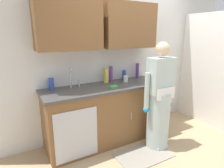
{
  "coord_description": "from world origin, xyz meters",
  "views": [
    {
      "loc": [
        -1.88,
        -1.86,
        1.73
      ],
      "look_at": [
        -0.52,
        0.55,
        1.0
      ],
      "focal_mm": 30.9,
      "sensor_mm": 36.0,
      "label": 1
    }
  ],
  "objects_px": {
    "sink": "(77,91)",
    "bottle_cleaner_spray": "(51,84)",
    "bottle_soap": "(124,75)",
    "bottle_dish_liquid": "(137,70)",
    "bottle_water_short": "(111,74)",
    "bottle_water_tall": "(106,76)",
    "cup_by_sink": "(126,79)",
    "sponge": "(113,87)",
    "person_at_sink": "(159,105)"
  },
  "relations": [
    {
      "from": "bottle_cleaner_spray",
      "to": "bottle_dish_liquid",
      "type": "xyz_separation_m",
      "value": [
        1.55,
        -0.0,
        0.05
      ]
    },
    {
      "from": "bottle_water_tall",
      "to": "cup_by_sink",
      "type": "xyz_separation_m",
      "value": [
        0.31,
        -0.11,
        -0.07
      ]
    },
    {
      "from": "bottle_cleaner_spray",
      "to": "cup_by_sink",
      "type": "xyz_separation_m",
      "value": [
        1.18,
        -0.17,
        -0.03
      ]
    },
    {
      "from": "bottle_cleaner_spray",
      "to": "cup_by_sink",
      "type": "height_order",
      "value": "bottle_cleaner_spray"
    },
    {
      "from": "sink",
      "to": "bottle_cleaner_spray",
      "type": "bearing_deg",
      "value": 144.27
    },
    {
      "from": "bottle_water_short",
      "to": "cup_by_sink",
      "type": "xyz_separation_m",
      "value": [
        0.2,
        -0.14,
        -0.08
      ]
    },
    {
      "from": "bottle_water_short",
      "to": "sponge",
      "type": "distance_m",
      "value": 0.39
    },
    {
      "from": "sink",
      "to": "bottle_soap",
      "type": "distance_m",
      "value": 0.97
    },
    {
      "from": "bottle_cleaner_spray",
      "to": "cup_by_sink",
      "type": "bearing_deg",
      "value": -8.02
    },
    {
      "from": "bottle_water_short",
      "to": "sponge",
      "type": "height_order",
      "value": "bottle_water_short"
    },
    {
      "from": "sink",
      "to": "person_at_sink",
      "type": "xyz_separation_m",
      "value": [
        1.09,
        -0.55,
        -0.23
      ]
    },
    {
      "from": "bottle_cleaner_spray",
      "to": "cup_by_sink",
      "type": "relative_size",
      "value": 1.58
    },
    {
      "from": "cup_by_sink",
      "to": "sponge",
      "type": "bearing_deg",
      "value": -149.74
    },
    {
      "from": "person_at_sink",
      "to": "cup_by_sink",
      "type": "bearing_deg",
      "value": 109.28
    },
    {
      "from": "bottle_water_tall",
      "to": "bottle_soap",
      "type": "xyz_separation_m",
      "value": [
        0.37,
        0.03,
        -0.03
      ]
    },
    {
      "from": "person_at_sink",
      "to": "bottle_water_short",
      "type": "relative_size",
      "value": 6.21
    },
    {
      "from": "bottle_dish_liquid",
      "to": "bottle_water_short",
      "type": "bearing_deg",
      "value": -177.31
    },
    {
      "from": "bottle_water_short",
      "to": "cup_by_sink",
      "type": "height_order",
      "value": "bottle_water_short"
    },
    {
      "from": "person_at_sink",
      "to": "bottle_cleaner_spray",
      "type": "bearing_deg",
      "value": 151.11
    },
    {
      "from": "sink",
      "to": "sponge",
      "type": "distance_m",
      "value": 0.55
    },
    {
      "from": "sink",
      "to": "bottle_dish_liquid",
      "type": "distance_m",
      "value": 1.27
    },
    {
      "from": "sink",
      "to": "bottle_cleaner_spray",
      "type": "xyz_separation_m",
      "value": [
        -0.3,
        0.22,
        0.1
      ]
    },
    {
      "from": "bottle_soap",
      "to": "bottle_water_short",
      "type": "bearing_deg",
      "value": -178.89
    },
    {
      "from": "person_at_sink",
      "to": "bottle_soap",
      "type": "xyz_separation_m",
      "value": [
        -0.14,
        0.74,
        0.33
      ]
    },
    {
      "from": "bottle_dish_liquid",
      "to": "cup_by_sink",
      "type": "distance_m",
      "value": 0.41
    },
    {
      "from": "bottle_cleaner_spray",
      "to": "bottle_dish_liquid",
      "type": "distance_m",
      "value": 1.55
    },
    {
      "from": "cup_by_sink",
      "to": "bottle_water_tall",
      "type": "bearing_deg",
      "value": 159.99
    },
    {
      "from": "person_at_sink",
      "to": "cup_by_sink",
      "type": "xyz_separation_m",
      "value": [
        -0.21,
        0.6,
        0.3
      ]
    },
    {
      "from": "person_at_sink",
      "to": "bottle_water_short",
      "type": "xyz_separation_m",
      "value": [
        -0.41,
        0.74,
        0.38
      ]
    },
    {
      "from": "sink",
      "to": "bottle_water_tall",
      "type": "relative_size",
      "value": 2.12
    },
    {
      "from": "person_at_sink",
      "to": "bottle_water_tall",
      "type": "height_order",
      "value": "person_at_sink"
    },
    {
      "from": "bottle_soap",
      "to": "sponge",
      "type": "bearing_deg",
      "value": -140.29
    },
    {
      "from": "bottle_soap",
      "to": "bottle_dish_liquid",
      "type": "distance_m",
      "value": 0.3
    },
    {
      "from": "bottle_water_tall",
      "to": "bottle_soap",
      "type": "relative_size",
      "value": 1.39
    },
    {
      "from": "cup_by_sink",
      "to": "sponge",
      "type": "relative_size",
      "value": 0.95
    },
    {
      "from": "person_at_sink",
      "to": "bottle_water_short",
      "type": "bearing_deg",
      "value": 119.26
    },
    {
      "from": "bottle_cleaner_spray",
      "to": "bottle_soap",
      "type": "bearing_deg",
      "value": -1.11
    },
    {
      "from": "bottle_dish_liquid",
      "to": "sink",
      "type": "bearing_deg",
      "value": -170.13
    },
    {
      "from": "cup_by_sink",
      "to": "sponge",
      "type": "xyz_separation_m",
      "value": [
        -0.36,
        -0.21,
        -0.04
      ]
    },
    {
      "from": "sponge",
      "to": "sink",
      "type": "bearing_deg",
      "value": 163.51
    },
    {
      "from": "bottle_cleaner_spray",
      "to": "bottle_soap",
      "type": "xyz_separation_m",
      "value": [
        1.25,
        -0.02,
        0.0
      ]
    },
    {
      "from": "person_at_sink",
      "to": "bottle_dish_liquid",
      "type": "relative_size",
      "value": 6.05
    },
    {
      "from": "bottle_cleaner_spray",
      "to": "bottle_soap",
      "type": "height_order",
      "value": "bottle_soap"
    },
    {
      "from": "cup_by_sink",
      "to": "person_at_sink",
      "type": "bearing_deg",
      "value": -70.72
    },
    {
      "from": "bottle_dish_liquid",
      "to": "cup_by_sink",
      "type": "height_order",
      "value": "bottle_dish_liquid"
    },
    {
      "from": "person_at_sink",
      "to": "bottle_water_tall",
      "type": "distance_m",
      "value": 0.96
    },
    {
      "from": "bottle_water_tall",
      "to": "sponge",
      "type": "height_order",
      "value": "bottle_water_tall"
    },
    {
      "from": "bottle_dish_liquid",
      "to": "cup_by_sink",
      "type": "xyz_separation_m",
      "value": [
        -0.36,
        -0.16,
        -0.08
      ]
    },
    {
      "from": "bottle_dish_liquid",
      "to": "bottle_water_short",
      "type": "height_order",
      "value": "bottle_dish_liquid"
    },
    {
      "from": "bottle_water_tall",
      "to": "cup_by_sink",
      "type": "height_order",
      "value": "bottle_water_tall"
    }
  ]
}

